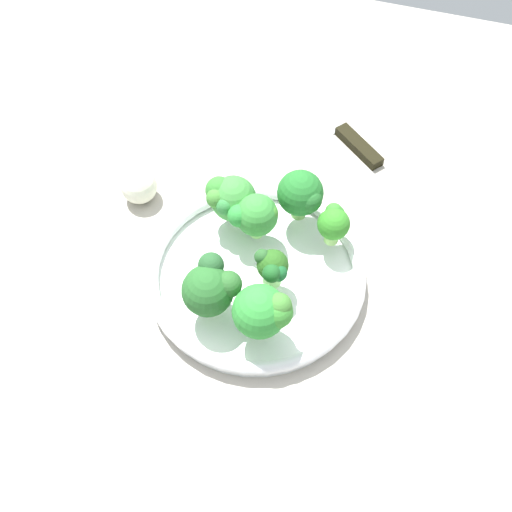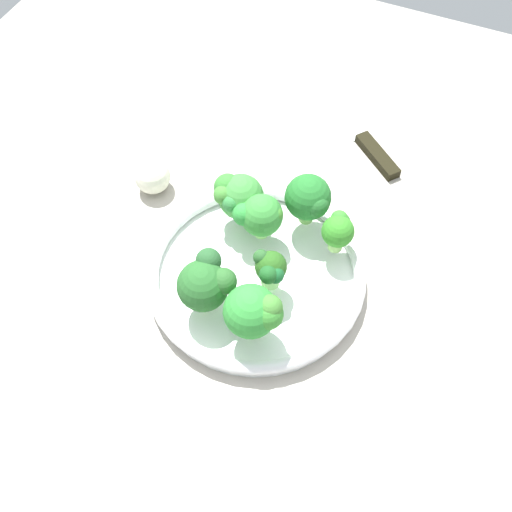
% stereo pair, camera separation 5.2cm
% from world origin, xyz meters
% --- Properties ---
extents(ground_plane, '(1.30, 1.30, 0.03)m').
position_xyz_m(ground_plane, '(0.00, 0.00, -0.01)').
color(ground_plane, '#AEA79A').
extents(bowl, '(0.30, 0.30, 0.03)m').
position_xyz_m(bowl, '(0.03, 0.03, 0.02)').
color(bowl, white).
rests_on(bowl, ground_plane).
extents(broccoli_floret_0, '(0.08, 0.07, 0.07)m').
position_xyz_m(broccoli_floret_0, '(0.10, -0.01, 0.07)').
color(broccoli_floret_0, '#7CB64D').
rests_on(broccoli_floret_0, bowl).
extents(broccoli_floret_1, '(0.07, 0.07, 0.07)m').
position_xyz_m(broccoli_floret_1, '(-0.04, -0.03, 0.07)').
color(broccoli_floret_1, '#77BB55').
rests_on(broccoli_floret_1, bowl).
extents(broccoli_floret_2, '(0.05, 0.04, 0.06)m').
position_xyz_m(broccoli_floret_2, '(-0.05, 0.11, 0.07)').
color(broccoli_floret_2, '#9AD26B').
rests_on(broccoli_floret_2, bowl).
extents(broccoli_floret_3, '(0.07, 0.07, 0.08)m').
position_xyz_m(broccoli_floret_3, '(0.12, 0.06, 0.08)').
color(broccoli_floret_3, '#88C55A').
rests_on(broccoli_floret_3, bowl).
extents(broccoli_floret_4, '(0.06, 0.06, 0.08)m').
position_xyz_m(broccoli_floret_4, '(-0.07, 0.06, 0.08)').
color(broccoli_floret_4, '#75B153').
rests_on(broccoli_floret_4, bowl).
extents(broccoli_floret_5, '(0.05, 0.05, 0.06)m').
position_xyz_m(broccoli_floret_5, '(0.05, 0.05, 0.07)').
color(broccoli_floret_5, '#8FD972').
rests_on(broccoli_floret_5, bowl).
extents(broccoli_floret_6, '(0.06, 0.07, 0.07)m').
position_xyz_m(broccoli_floret_6, '(-0.02, 0.01, 0.07)').
color(broccoli_floret_6, '#96D871').
rests_on(broccoli_floret_6, bowl).
extents(knife, '(0.19, 0.22, 0.01)m').
position_xyz_m(knife, '(-0.28, 0.07, 0.01)').
color(knife, silver).
rests_on(knife, ground_plane).
extents(garlic_bulb, '(0.05, 0.05, 0.05)m').
position_xyz_m(garlic_bulb, '(-0.06, -0.18, 0.03)').
color(garlic_bulb, '#ECEBCE').
rests_on(garlic_bulb, ground_plane).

